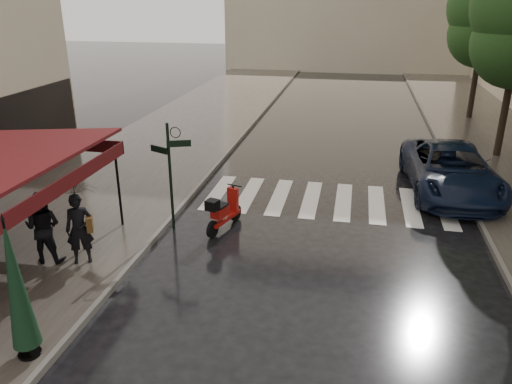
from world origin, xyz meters
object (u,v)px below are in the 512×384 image
(pedestrian_terrace, at_px, (43,227))
(parasol_front, at_px, (16,284))
(scooter, at_px, (223,212))
(parked_car, at_px, (450,170))
(pedestrian_with_umbrella, at_px, (75,199))

(pedestrian_terrace, relative_size, parasol_front, 0.65)
(scooter, height_order, parasol_front, parasol_front)
(scooter, height_order, parked_car, parked_car)
(scooter, distance_m, parasol_front, 6.45)
(pedestrian_with_umbrella, relative_size, parasol_front, 0.90)
(pedestrian_with_umbrella, xyz_separation_m, parasol_front, (0.79, -3.34, -0.17))
(scooter, distance_m, parked_car, 8.00)
(scooter, bearing_deg, pedestrian_terrace, -126.45)
(pedestrian_terrace, distance_m, scooter, 4.70)
(pedestrian_terrace, bearing_deg, pedestrian_with_umbrella, -179.72)
(parked_car, xyz_separation_m, parasol_front, (-8.79, -10.34, 0.81))
(pedestrian_terrace, height_order, parked_car, pedestrian_terrace)
(pedestrian_terrace, distance_m, parasol_front, 3.68)
(pedestrian_with_umbrella, bearing_deg, pedestrian_terrace, 161.34)
(parasol_front, bearing_deg, pedestrian_terrace, 117.49)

